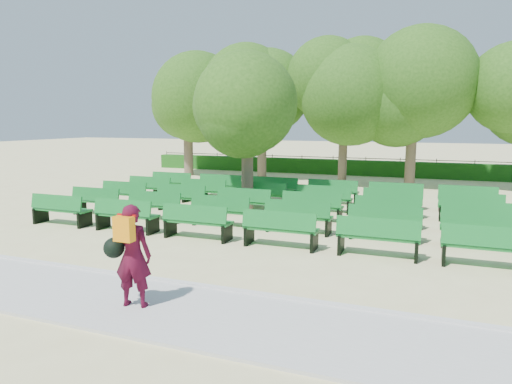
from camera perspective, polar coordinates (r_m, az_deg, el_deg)
ground at (r=14.90m, az=2.16°, el=-3.68°), size 120.00×120.00×0.00m
paving at (r=8.53m, az=-14.63°, el=-13.47°), size 30.00×2.20×0.06m
curb at (r=9.42m, az=-10.50°, el=-11.04°), size 30.00×0.12×0.10m
hedge at (r=28.30m, az=11.41°, el=3.03°), size 26.00×0.70×0.90m
fence at (r=28.74m, az=11.52°, el=2.21°), size 26.00×0.10×1.02m
tree_line at (r=24.44m, az=9.79°, el=1.12°), size 21.80×6.80×7.04m
bench_array at (r=15.37m, az=2.74°, el=-2.91°), size 1.98×0.76×1.22m
tree_among at (r=16.53m, az=-1.11°, el=10.98°), size 3.90×3.90×5.63m
person at (r=8.13m, az=-15.37°, el=-7.48°), size 0.88×0.56×1.79m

